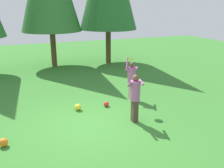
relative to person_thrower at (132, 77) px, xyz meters
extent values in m
plane|color=#387A2D|center=(-2.40, -1.72, -0.96)|extent=(40.00, 40.00, 0.00)
cube|color=gray|center=(0.00, 0.00, -0.58)|extent=(0.19, 0.22, 0.76)
cylinder|color=#A85693|center=(0.00, 0.00, 0.12)|extent=(0.34, 0.34, 0.66)
sphere|color=brown|center=(0.00, 0.00, 0.55)|extent=(0.21, 0.21, 0.21)
cylinder|color=#A85693|center=(0.17, -0.11, 0.41)|extent=(0.36, 0.52, 0.12)
cylinder|color=#A85693|center=(-0.17, 0.11, 0.57)|extent=(0.26, 0.36, 0.51)
cube|color=#4C382D|center=(-0.88, -2.03, -0.57)|extent=(0.19, 0.22, 0.79)
cylinder|color=#A85693|center=(-0.88, -2.03, 0.18)|extent=(0.34, 0.34, 0.69)
sphere|color=brown|center=(-0.88, -2.03, 0.62)|extent=(0.22, 0.22, 0.22)
cylinder|color=#A85693|center=(-1.07, -1.96, 0.40)|extent=(0.25, 0.55, 0.35)
cylinder|color=#A85693|center=(-0.69, -2.09, 0.47)|extent=(0.26, 0.58, 0.09)
cylinder|color=yellow|center=(-0.46, -0.75, 0.96)|extent=(0.34, 0.34, 0.14)
sphere|color=orange|center=(-5.11, -2.05, -0.83)|extent=(0.26, 0.26, 0.26)
sphere|color=red|center=(-1.32, -0.41, -0.86)|extent=(0.21, 0.21, 0.21)
sphere|color=yellow|center=(-2.46, -0.34, -0.83)|extent=(0.26, 0.26, 0.26)
cylinder|color=brown|center=(-2.02, 7.34, 1.12)|extent=(0.35, 0.35, 4.17)
cylinder|color=brown|center=(1.65, 6.88, 1.16)|extent=(0.35, 0.35, 4.24)
camera|label=1|loc=(-4.60, -9.02, 2.93)|focal=39.78mm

